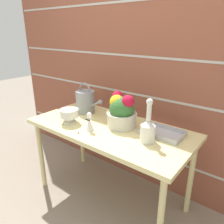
# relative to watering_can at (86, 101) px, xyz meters

# --- Properties ---
(ground_plane) EXTENTS (12.00, 12.00, 0.00)m
(ground_plane) POSITION_rel_watering_can_xyz_m (0.40, -0.12, -0.85)
(ground_plane) COLOR gray
(brick_wall) EXTENTS (3.60, 0.08, 2.20)m
(brick_wall) POSITION_rel_watering_can_xyz_m (0.40, 0.35, 0.25)
(brick_wall) COLOR brown
(brick_wall) RESTS_ON ground_plane
(patio_table) EXTENTS (1.40, 0.68, 0.74)m
(patio_table) POSITION_rel_watering_can_xyz_m (0.40, -0.12, -0.18)
(patio_table) COLOR beige
(patio_table) RESTS_ON ground_plane
(watering_can) EXTENTS (0.33, 0.18, 0.30)m
(watering_can) POSITION_rel_watering_can_xyz_m (0.00, 0.00, 0.00)
(watering_can) COLOR gray
(watering_can) RESTS_ON patio_table
(crystal_pedestal_bowl) EXTENTS (0.17, 0.17, 0.13)m
(crystal_pedestal_bowl) POSITION_rel_watering_can_xyz_m (0.08, -0.28, -0.03)
(crystal_pedestal_bowl) COLOR silver
(crystal_pedestal_bowl) RESTS_ON patio_table
(flower_planter) EXTENTS (0.26, 0.26, 0.29)m
(flower_planter) POSITION_rel_watering_can_xyz_m (0.48, -0.06, 0.02)
(flower_planter) COLOR beige
(flower_planter) RESTS_ON patio_table
(glass_decanter) EXTENTS (0.11, 0.11, 0.33)m
(glass_decanter) POSITION_rel_watering_can_xyz_m (0.78, -0.17, -0.01)
(glass_decanter) COLOR silver
(glass_decanter) RESTS_ON patio_table
(figurine_vase) EXTENTS (0.08, 0.08, 0.16)m
(figurine_vase) POSITION_rel_watering_can_xyz_m (0.32, -0.28, -0.05)
(figurine_vase) COLOR white
(figurine_vase) RESTS_ON patio_table
(wire_tray) EXTENTS (0.32, 0.21, 0.04)m
(wire_tray) POSITION_rel_watering_can_xyz_m (0.82, 0.01, -0.10)
(wire_tray) COLOR #B7B7BC
(wire_tray) RESTS_ON patio_table
(fallen_petal) EXTENTS (0.01, 0.01, 0.01)m
(fallen_petal) POSITION_rel_watering_can_xyz_m (0.29, -0.38, -0.11)
(fallen_petal) COLOR red
(fallen_petal) RESTS_ON patio_table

